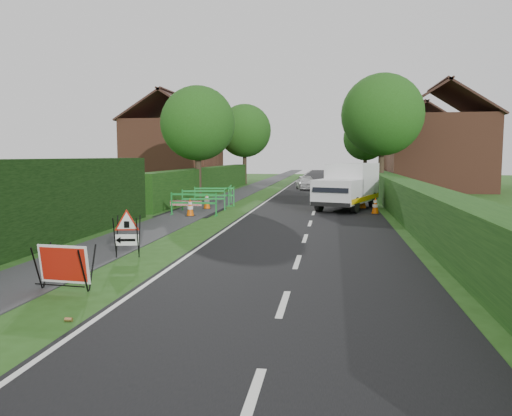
{
  "coord_description": "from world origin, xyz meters",
  "views": [
    {
      "loc": [
        3.31,
        -10.94,
        2.59
      ],
      "look_at": [
        1.18,
        2.98,
        1.11
      ],
      "focal_mm": 35.0,
      "sensor_mm": 36.0,
      "label": 1
    }
  ],
  "objects": [
    {
      "name": "redwhite_plank",
      "position": [
        -3.24,
        10.81,
        0.0
      ],
      "size": [
        1.5,
        0.14,
        0.25
      ],
      "primitive_type": "cube",
      "rotation": [
        0.0,
        0.0,
        -0.07
      ],
      "color": "red",
      "rests_on": "ground"
    },
    {
      "name": "tree_ne",
      "position": [
        6.4,
        22.0,
        5.17
      ],
      "size": [
        5.2,
        5.2,
        7.79
      ],
      "color": "#2D2116",
      "rests_on": "ground"
    },
    {
      "name": "hedge_west_far",
      "position": [
        -5.0,
        22.0,
        0.0
      ],
      "size": [
        1.0,
        24.0,
        1.8
      ],
      "primitive_type": "cube",
      "color": "#14380F",
      "rests_on": "ground"
    },
    {
      "name": "works_van",
      "position": [
        4.08,
        13.56,
        1.17
      ],
      "size": [
        3.34,
        5.18,
        2.21
      ],
      "rotation": [
        0.0,
        0.0,
        -0.33
      ],
      "color": "silver",
      "rests_on": "ground"
    },
    {
      "name": "tree_nw",
      "position": [
        -4.6,
        18.0,
        4.48
      ],
      "size": [
        4.4,
        4.4,
        6.7
      ],
      "color": "#2D2116",
      "rests_on": "ground"
    },
    {
      "name": "ped_barrier_2",
      "position": [
        -2.67,
        13.99,
        0.63
      ],
      "size": [
        2.09,
        0.79,
        1.0
      ],
      "rotation": [
        0.0,
        0.0,
        0.22
      ],
      "color": "#198B31",
      "rests_on": "ground"
    },
    {
      "name": "traffic_cone_0",
      "position": [
        5.22,
        11.62,
        0.39
      ],
      "size": [
        0.38,
        0.38,
        0.79
      ],
      "color": "black",
      "rests_on": "ground"
    },
    {
      "name": "road_surface",
      "position": [
        2.5,
        35.0,
        0.0
      ],
      "size": [
        6.0,
        90.0,
        0.02
      ],
      "primitive_type": "cube",
      "color": "black",
      "rests_on": "ground"
    },
    {
      "name": "triangle_sign",
      "position": [
        -1.82,
        0.85,
        0.73
      ],
      "size": [
        0.85,
        0.85,
        1.05
      ],
      "rotation": [
        0.0,
        0.0,
        0.21
      ],
      "color": "black",
      "rests_on": "ground"
    },
    {
      "name": "ped_barrier_0",
      "position": [
        -2.62,
        9.92,
        0.63
      ],
      "size": [
        2.06,
        0.38,
        1.0
      ],
      "rotation": [
        0.0,
        0.0,
        -0.01
      ],
      "color": "#198B31",
      "rests_on": "ground"
    },
    {
      "name": "hedge_east",
      "position": [
        6.5,
        16.0,
        0.0
      ],
      "size": [
        1.2,
        50.0,
        1.5
      ],
      "primitive_type": "cube",
      "color": "#14380F",
      "rests_on": "ground"
    },
    {
      "name": "traffic_cone_2",
      "position": [
        4.75,
        15.25,
        0.39
      ],
      "size": [
        0.38,
        0.38,
        0.79
      ],
      "color": "black",
      "rests_on": "ground"
    },
    {
      "name": "house_east_b",
      "position": [
        12.0,
        42.0,
        2.9
      ],
      "size": [
        7.5,
        7.4,
        7.88
      ],
      "color": "brown",
      "rests_on": "ground"
    },
    {
      "name": "house_west",
      "position": [
        -10.0,
        30.0,
        2.9
      ],
      "size": [
        7.5,
        7.4,
        7.88
      ],
      "color": "brown",
      "rests_on": "ground"
    },
    {
      "name": "footpath",
      "position": [
        -3.0,
        35.0,
        0.01
      ],
      "size": [
        2.0,
        90.0,
        0.02
      ],
      "primitive_type": "cube",
      "color": "#2D2D30",
      "rests_on": "ground"
    },
    {
      "name": "tree_fe",
      "position": [
        6.4,
        38.0,
        4.22
      ],
      "size": [
        4.2,
        4.2,
        6.33
      ],
      "color": "#2D2116",
      "rests_on": "ground"
    },
    {
      "name": "ped_barrier_3",
      "position": [
        -2.05,
        14.95,
        0.63
      ],
      "size": [
        0.64,
        2.09,
        1.0
      ],
      "rotation": [
        0.0,
        0.0,
        1.71
      ],
      "color": "#198B31",
      "rests_on": "ground"
    },
    {
      "name": "hatchback_car",
      "position": [
        1.31,
        27.44,
        0.56
      ],
      "size": [
        1.86,
        3.45,
        1.12
      ],
      "primitive_type": "imported",
      "rotation": [
        0.0,
        0.0,
        0.17
      ],
      "color": "silver",
      "rests_on": "ground"
    },
    {
      "name": "traffic_cone_3",
      "position": [
        -2.68,
        9.59,
        0.39
      ],
      "size": [
        0.38,
        0.38,
        0.79
      ],
      "color": "black",
      "rests_on": "ground"
    },
    {
      "name": "ground",
      "position": [
        0.0,
        0.0,
        0.0
      ],
      "size": [
        120.0,
        120.0,
        0.0
      ],
      "primitive_type": "plane",
      "color": "#234A15",
      "rests_on": "ground"
    },
    {
      "name": "traffic_cone_1",
      "position": [
        4.81,
        13.8,
        0.39
      ],
      "size": [
        0.38,
        0.38,
        0.79
      ],
      "color": "black",
      "rests_on": "ground"
    },
    {
      "name": "house_east_a",
      "position": [
        11.0,
        28.0,
        2.9
      ],
      "size": [
        7.5,
        7.4,
        7.88
      ],
      "color": "brown",
      "rests_on": "ground"
    },
    {
      "name": "ped_barrier_1",
      "position": [
        -2.72,
        12.01,
        0.63
      ],
      "size": [
        2.08,
        0.83,
        1.0
      ],
      "rotation": [
        0.0,
        0.0,
        0.24
      ],
      "color": "#198B31",
      "rests_on": "ground"
    },
    {
      "name": "litter_can",
      "position": [
        -0.74,
        -3.89,
        0.0
      ],
      "size": [
        0.12,
        0.07,
        0.07
      ],
      "primitive_type": "cylinder",
      "rotation": [
        0.0,
        1.57,
        0.0
      ],
      "color": "#BF7F4C",
      "rests_on": "ground"
    },
    {
      "name": "tree_fw",
      "position": [
        -4.6,
        34.0,
        4.83
      ],
      "size": [
        4.8,
        4.8,
        7.24
      ],
      "color": "#2D2116",
      "rests_on": "ground"
    },
    {
      "name": "red_rect_sign",
      "position": [
        -1.75,
        -2.23,
        0.51
      ],
      "size": [
        1.08,
        0.71,
        0.88
      ],
      "rotation": [
        0.0,
        0.0,
        -0.08
      ],
      "color": "black",
      "rests_on": "ground"
    },
    {
      "name": "traffic_cone_4",
      "position": [
        -2.71,
        12.57,
        0.39
      ],
      "size": [
        0.38,
        0.38,
        0.79
      ],
      "color": "black",
      "rests_on": "ground"
    }
  ]
}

